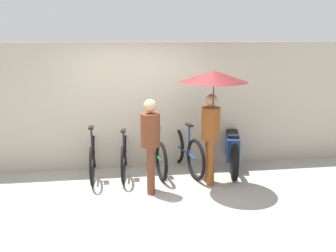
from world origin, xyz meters
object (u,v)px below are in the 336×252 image
(parked_bicycle_0, at_px, (93,156))
(parked_bicycle_2, at_px, (155,152))
(motorcycle, at_px, (232,147))
(parked_bicycle_3, at_px, (185,151))
(pedestrian_center, at_px, (213,94))
(parked_bicycle_1, at_px, (125,155))
(pedestrian_leading, at_px, (150,139))

(parked_bicycle_0, distance_m, parked_bicycle_2, 1.16)
(parked_bicycle_2, bearing_deg, motorcycle, -95.79)
(motorcycle, bearing_deg, parked_bicycle_3, 108.68)
(parked_bicycle_2, relative_size, pedestrian_center, 0.84)
(parked_bicycle_3, distance_m, motorcycle, 0.96)
(parked_bicycle_1, height_order, pedestrian_center, pedestrian_center)
(parked_bicycle_0, xyz_separation_m, motorcycle, (2.70, 0.10, 0.02))
(parked_bicycle_1, distance_m, parked_bicycle_2, 0.58)
(pedestrian_leading, bearing_deg, parked_bicycle_1, -62.31)
(parked_bicycle_3, distance_m, pedestrian_leading, 1.30)
(parked_bicycle_0, xyz_separation_m, parked_bicycle_3, (1.74, 0.01, 0.02))
(parked_bicycle_0, distance_m, parked_bicycle_1, 0.58)
(parked_bicycle_0, xyz_separation_m, pedestrian_leading, (0.99, -0.91, 0.54))
(parked_bicycle_3, bearing_deg, parked_bicycle_2, 73.92)
(parked_bicycle_2, bearing_deg, pedestrian_leading, 162.36)
(parked_bicycle_2, relative_size, pedestrian_leading, 1.07)
(pedestrian_leading, height_order, motorcycle, pedestrian_leading)
(pedestrian_leading, bearing_deg, parked_bicycle_0, -38.32)
(parked_bicycle_0, relative_size, pedestrian_center, 0.83)
(parked_bicycle_1, bearing_deg, motorcycle, -82.93)
(pedestrian_leading, bearing_deg, parked_bicycle_2, -96.12)
(parked_bicycle_1, xyz_separation_m, parked_bicycle_2, (0.58, 0.04, 0.01))
(parked_bicycle_3, height_order, pedestrian_center, pedestrian_center)
(parked_bicycle_0, height_order, pedestrian_center, pedestrian_center)
(parked_bicycle_0, bearing_deg, pedestrian_leading, -132.46)
(motorcycle, bearing_deg, pedestrian_center, 156.87)
(parked_bicycle_2, bearing_deg, parked_bicycle_0, 85.67)
(parked_bicycle_1, bearing_deg, parked_bicycle_0, 97.53)
(parked_bicycle_0, bearing_deg, motorcycle, -87.78)
(parked_bicycle_0, height_order, parked_bicycle_2, parked_bicycle_0)
(parked_bicycle_1, relative_size, pedestrian_center, 0.81)
(parked_bicycle_2, xyz_separation_m, motorcycle, (1.54, 0.04, 0.02))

